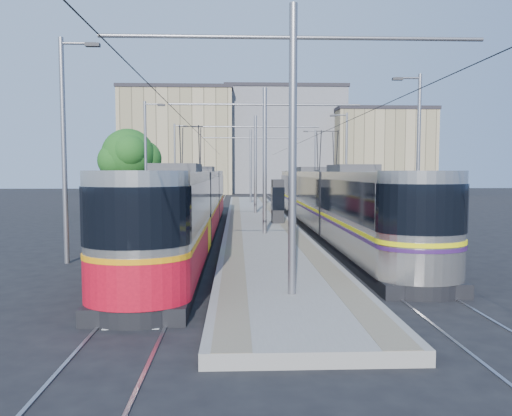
{
  "coord_description": "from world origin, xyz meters",
  "views": [
    {
      "loc": [
        -1.36,
        -16.08,
        3.33
      ],
      "look_at": [
        -0.45,
        7.17,
        1.6
      ],
      "focal_mm": 35.0,
      "sensor_mm": 36.0,
      "label": 1
    }
  ],
  "objects": [
    {
      "name": "building_left",
      "position": [
        -10.0,
        60.0,
        7.7
      ],
      "size": [
        16.32,
        12.24,
        15.39
      ],
      "color": "tan",
      "rests_on": "ground"
    },
    {
      "name": "rails",
      "position": [
        0.0,
        17.0,
        0.02
      ],
      "size": [
        8.71,
        70.0,
        0.03
      ],
      "color": "gray",
      "rests_on": "ground"
    },
    {
      "name": "ground",
      "position": [
        0.0,
        0.0,
        0.0
      ],
      "size": [
        160.0,
        160.0,
        0.0
      ],
      "primitive_type": "plane",
      "color": "black",
      "rests_on": "ground"
    },
    {
      "name": "tree",
      "position": [
        -9.6,
        23.83,
        4.49
      ],
      "size": [
        4.57,
        4.23,
        6.65
      ],
      "color": "#382314",
      "rests_on": "ground"
    },
    {
      "name": "tram_right",
      "position": [
        3.6,
        11.19,
        1.86
      ],
      "size": [
        2.43,
        30.14,
        5.5
      ],
      "color": "black",
      "rests_on": "ground"
    },
    {
      "name": "track_arrow",
      "position": [
        -3.6,
        -3.0,
        0.01
      ],
      "size": [
        1.2,
        5.0,
        0.01
      ],
      "primitive_type": "cube",
      "color": "silver",
      "rests_on": "ground"
    },
    {
      "name": "tactile_strip_right",
      "position": [
        1.45,
        17.0,
        0.3
      ],
      "size": [
        0.7,
        50.0,
        0.01
      ],
      "primitive_type": "cube",
      "color": "gray",
      "rests_on": "platform"
    },
    {
      "name": "tram_left",
      "position": [
        -3.6,
        8.52,
        1.71
      ],
      "size": [
        2.43,
        28.75,
        5.5
      ],
      "color": "black",
      "rests_on": "ground"
    },
    {
      "name": "platform",
      "position": [
        0.0,
        17.0,
        0.15
      ],
      "size": [
        4.0,
        50.0,
        0.3
      ],
      "primitive_type": "cube",
      "color": "gray",
      "rests_on": "ground"
    },
    {
      "name": "catenary",
      "position": [
        0.0,
        14.15,
        4.52
      ],
      "size": [
        9.2,
        70.0,
        7.0
      ],
      "color": "slate",
      "rests_on": "platform"
    },
    {
      "name": "street_lamps",
      "position": [
        -0.0,
        21.0,
        4.18
      ],
      "size": [
        15.18,
        38.22,
        8.0
      ],
      "color": "slate",
      "rests_on": "ground"
    },
    {
      "name": "shelter",
      "position": [
        1.04,
        12.99,
        1.63
      ],
      "size": [
        0.72,
        1.15,
        2.53
      ],
      "rotation": [
        0.0,
        0.0,
        0.01
      ],
      "color": "black",
      "rests_on": "platform"
    },
    {
      "name": "tactile_strip_left",
      "position": [
        -1.45,
        17.0,
        0.3
      ],
      "size": [
        0.7,
        50.0,
        0.01
      ],
      "primitive_type": "cube",
      "color": "gray",
      "rests_on": "platform"
    },
    {
      "name": "building_right",
      "position": [
        20.0,
        58.0,
        6.22
      ],
      "size": [
        14.28,
        10.2,
        12.42
      ],
      "color": "tan",
      "rests_on": "ground"
    },
    {
      "name": "building_centre",
      "position": [
        6.0,
        64.0,
        8.06
      ],
      "size": [
        18.36,
        14.28,
        16.11
      ],
      "color": "slate",
      "rests_on": "ground"
    }
  ]
}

